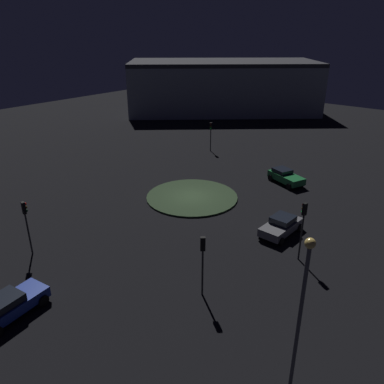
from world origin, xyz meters
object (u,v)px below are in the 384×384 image
object	(u,v)px
traffic_light_west	(26,217)
traffic_light_southwest	(203,254)
car_blue	(9,305)
streetlamp_southwest	(302,304)
traffic_light_northeast	(211,131)
car_green	(286,176)
traffic_light_south	(303,220)
store_building	(223,86)
car_grey	(281,225)

from	to	relation	value
traffic_light_west	traffic_light_southwest	bearing A→B (deg)	-61.23
car_blue	streetlamp_southwest	world-z (taller)	streetlamp_southwest
car_blue	traffic_light_northeast	bearing A→B (deg)	9.43
traffic_light_northeast	car_blue	bearing A→B (deg)	-12.83
car_green	traffic_light_south	bearing A→B (deg)	-38.04
store_building	car_green	bearing A→B (deg)	94.08
traffic_light_southwest	car_green	bearing A→B (deg)	-29.23
store_building	car_grey	bearing A→B (deg)	89.52
traffic_light_west	store_building	size ratio (longest dim) A/B	0.11
streetlamp_southwest	car_blue	bearing A→B (deg)	111.49
traffic_light_northeast	car_grey	bearing A→B (deg)	21.01
traffic_light_northeast	streetlamp_southwest	distance (m)	36.81
traffic_light_south	traffic_light_southwest	distance (m)	8.05
car_green	traffic_light_northeast	xyz separation A→B (m)	(4.30, 13.07, 2.00)
traffic_light_south	store_building	bearing A→B (deg)	-33.48
car_grey	traffic_light_southwest	xyz separation A→B (m)	(-10.03, 0.30, 2.19)
traffic_light_west	traffic_light_northeast	bearing A→B (deg)	20.16
car_green	traffic_light_northeast	bearing A→B (deg)	-176.05
car_green	streetlamp_southwest	xyz separation A→B (m)	(-22.96, -11.57, 4.05)
traffic_light_west	streetlamp_southwest	distance (m)	19.98
car_blue	streetlamp_southwest	distance (m)	16.26
store_building	car_blue	bearing A→B (deg)	72.47
traffic_light_northeast	store_building	world-z (taller)	store_building
car_green	car_grey	distance (m)	11.23
traffic_light_south	store_building	distance (m)	52.84
traffic_light_south	traffic_light_northeast	size ratio (longest dim) A/B	1.16
traffic_light_northeast	traffic_light_southwest	bearing A→B (deg)	5.70
traffic_light_south	car_grey	bearing A→B (deg)	-27.80
car_grey	store_building	bearing A→B (deg)	-136.88
car_blue	traffic_light_south	world-z (taller)	traffic_light_south
traffic_light_west	traffic_light_northeast	size ratio (longest dim) A/B	1.08
traffic_light_south	traffic_light_west	bearing A→B (deg)	52.50
traffic_light_south	car_blue	bearing A→B (deg)	72.72
store_building	traffic_light_south	bearing A→B (deg)	89.94
streetlamp_southwest	car_green	bearing A→B (deg)	26.73
car_grey	traffic_light_northeast	xyz separation A→B (m)	(14.52, 17.72, 2.01)
car_grey	car_green	bearing A→B (deg)	-152.69
traffic_light_west	traffic_light_southwest	xyz separation A→B (m)	(4.13, -12.62, -0.04)
store_building	traffic_light_west	bearing A→B (deg)	69.29
traffic_light_south	store_building	size ratio (longest dim) A/B	0.12
traffic_light_southwest	streetlamp_southwest	distance (m)	7.94
car_green	traffic_light_northeast	world-z (taller)	traffic_light_northeast
traffic_light_west	car_green	bearing A→B (deg)	-8.09
traffic_light_west	streetlamp_southwest	world-z (taller)	streetlamp_southwest
car_grey	streetlamp_southwest	size ratio (longest dim) A/B	0.52
traffic_light_southwest	streetlamp_southwest	bearing A→B (deg)	-151.89
traffic_light_west	streetlamp_southwest	xyz separation A→B (m)	(1.42, -19.84, 1.83)
traffic_light_northeast	car_green	bearing A→B (deg)	42.15
traffic_light_west	streetlamp_southwest	bearing A→B (deg)	-75.25
traffic_light_northeast	store_building	bearing A→B (deg)	-178.26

